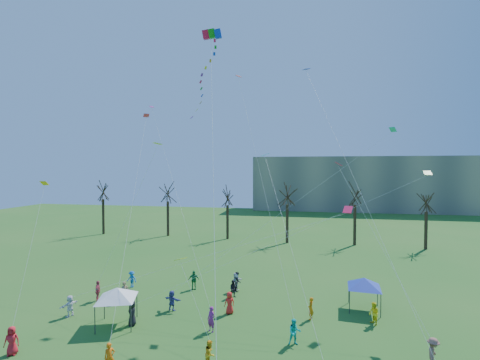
% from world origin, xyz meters
% --- Properties ---
extents(distant_building, '(60.00, 14.00, 15.00)m').
position_xyz_m(distant_building, '(22.00, 82.00, 7.50)').
color(distant_building, gray).
rests_on(distant_building, ground).
extents(bare_tree_row, '(67.78, 7.36, 9.79)m').
position_xyz_m(bare_tree_row, '(0.78, 36.45, 6.65)').
color(bare_tree_row, black).
rests_on(bare_tree_row, ground).
extents(big_box_kite, '(2.92, 7.63, 24.60)m').
position_xyz_m(big_box_kite, '(-1.88, 8.53, 18.74)').
color(big_box_kite, '#F11138').
rests_on(big_box_kite, ground).
extents(canopy_tent_white, '(3.62, 3.62, 2.86)m').
position_xyz_m(canopy_tent_white, '(-8.09, 5.49, 2.42)').
color(canopy_tent_white, '#3F3F44').
rests_on(canopy_tent_white, ground).
extents(canopy_tent_blue, '(3.59, 3.59, 2.70)m').
position_xyz_m(canopy_tent_blue, '(10.64, 11.75, 2.29)').
color(canopy_tent_blue, '#3F3F44').
rests_on(canopy_tent_blue, ground).
extents(festival_crowd, '(26.74, 15.23, 1.86)m').
position_xyz_m(festival_crowd, '(-0.97, 7.40, 0.87)').
color(festival_crowd, red).
rests_on(festival_crowd, ground).
extents(small_kites_aloft, '(30.01, 18.63, 31.30)m').
position_xyz_m(small_kites_aloft, '(1.34, 10.86, 12.48)').
color(small_kites_aloft, yellow).
rests_on(small_kites_aloft, ground).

